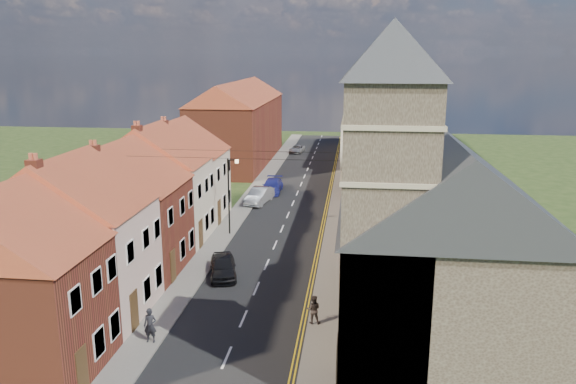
% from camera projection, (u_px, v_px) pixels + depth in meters
% --- Properties ---
extents(ground, '(160.00, 160.00, 0.00)m').
position_uv_depth(ground, '(216.00, 382.00, 24.53)').
color(ground, '#35451D').
rests_on(ground, ground).
extents(road, '(7.00, 90.00, 0.02)m').
position_uv_depth(road, '(293.00, 203.00, 53.42)').
color(road, black).
rests_on(road, ground).
extents(pavement_left, '(1.80, 90.00, 0.12)m').
position_uv_depth(pavement_left, '(248.00, 201.00, 53.92)').
color(pavement_left, slate).
rests_on(pavement_left, ground).
extents(pavement_right, '(1.80, 90.00, 0.12)m').
position_uv_depth(pavement_right, '(339.00, 204.00, 52.89)').
color(pavement_right, slate).
rests_on(pavement_right, ground).
extents(church, '(11.25, 14.25, 15.20)m').
position_uv_depth(church, '(434.00, 238.00, 25.21)').
color(church, '#3C312A').
rests_on(church, ground).
extents(cottage_r_tudor, '(8.30, 5.20, 9.00)m').
position_uv_depth(cottage_r_tudor, '(411.00, 211.00, 34.59)').
color(cottage_r_tudor, '#C0B5A2').
rests_on(cottage_r_tudor, ground).
extents(cottage_r_white_near, '(8.30, 6.00, 9.00)m').
position_uv_depth(cottage_r_white_near, '(404.00, 190.00, 39.79)').
color(cottage_r_white_near, '#C4A59B').
rests_on(cottage_r_white_near, ground).
extents(cottage_r_cream_mid, '(8.30, 5.20, 9.00)m').
position_uv_depth(cottage_r_cream_mid, '(399.00, 174.00, 44.99)').
color(cottage_r_cream_mid, '#C0B5A2').
rests_on(cottage_r_cream_mid, ground).
extents(cottage_r_pink, '(8.30, 6.00, 9.00)m').
position_uv_depth(cottage_r_pink, '(395.00, 162.00, 50.19)').
color(cottage_r_pink, '#C4A59B').
rests_on(cottage_r_pink, ground).
extents(cottage_r_white_far, '(8.30, 5.20, 9.00)m').
position_uv_depth(cottage_r_white_far, '(391.00, 151.00, 55.39)').
color(cottage_r_white_far, brown).
rests_on(cottage_r_white_far, ground).
extents(cottage_r_cream_far, '(8.30, 6.00, 9.00)m').
position_uv_depth(cottage_r_cream_far, '(388.00, 143.00, 60.59)').
color(cottage_r_cream_far, brown).
rests_on(cottage_r_cream_far, ground).
extents(cottage_l_brick_near, '(8.30, 5.70, 8.80)m').
position_uv_depth(cottage_l_brick_near, '(2.00, 281.00, 24.31)').
color(cottage_l_brick_near, brown).
rests_on(cottage_l_brick_near, ground).
extents(cottage_l_cream, '(8.30, 6.30, 9.10)m').
position_uv_depth(cottage_l_cream, '(69.00, 235.00, 29.86)').
color(cottage_l_cream, '#C4A59B').
rests_on(cottage_l_cream, ground).
extents(cottage_l_white, '(8.30, 6.90, 8.80)m').
position_uv_depth(cottage_l_white, '(118.00, 206.00, 36.06)').
color(cottage_l_white, brown).
rests_on(cottage_l_white, ground).
extents(cottage_l_brick_mid, '(8.30, 5.70, 9.10)m').
position_uv_depth(cottage_l_brick_mid, '(152.00, 183.00, 41.90)').
color(cottage_l_brick_mid, '#C0B5A2').
rests_on(cottage_l_brick_mid, ground).
extents(cottage_l_pink, '(8.30, 6.30, 8.80)m').
position_uv_depth(cottage_l_pink, '(176.00, 169.00, 47.52)').
color(cottage_l_pink, '#C0B5A2').
rests_on(cottage_l_pink, ground).
extents(block_right_far, '(8.30, 24.20, 10.50)m').
position_uv_depth(block_right_far, '(383.00, 119.00, 75.13)').
color(block_right_far, '#C0B5A2').
rests_on(block_right_far, ground).
extents(block_left_far, '(8.30, 24.20, 10.50)m').
position_uv_depth(block_left_far, '(239.00, 121.00, 72.48)').
color(block_left_far, brown).
rests_on(block_left_far, ground).
extents(lamppost, '(0.88, 0.15, 6.00)m').
position_uv_depth(lamppost, '(230.00, 191.00, 43.38)').
color(lamppost, black).
rests_on(lamppost, pavement_left).
extents(car_near, '(2.60, 4.31, 1.37)m').
position_uv_depth(car_near, '(223.00, 266.00, 35.92)').
color(car_near, black).
rests_on(car_near, ground).
extents(car_mid, '(2.39, 4.75, 1.49)m').
position_uv_depth(car_mid, '(259.00, 196.00, 53.32)').
color(car_mid, '#999CA0').
rests_on(car_mid, ground).
extents(car_far, '(1.94, 4.69, 1.36)m').
position_uv_depth(car_far, '(272.00, 186.00, 57.41)').
color(car_far, navy).
rests_on(car_far, ground).
extents(car_distant, '(2.24, 4.06, 1.08)m').
position_uv_depth(car_distant, '(297.00, 149.00, 80.28)').
color(car_distant, '#989B9F').
rests_on(car_distant, ground).
extents(pedestrian_left, '(0.65, 0.44, 1.75)m').
position_uv_depth(pedestrian_left, '(150.00, 325.00, 27.47)').
color(pedestrian_left, black).
rests_on(pedestrian_left, pavement_left).
extents(pedestrian_right, '(0.77, 0.60, 1.55)m').
position_uv_depth(pedestrian_right, '(313.00, 309.00, 29.42)').
color(pedestrian_right, '#292221').
rests_on(pedestrian_right, pavement_right).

